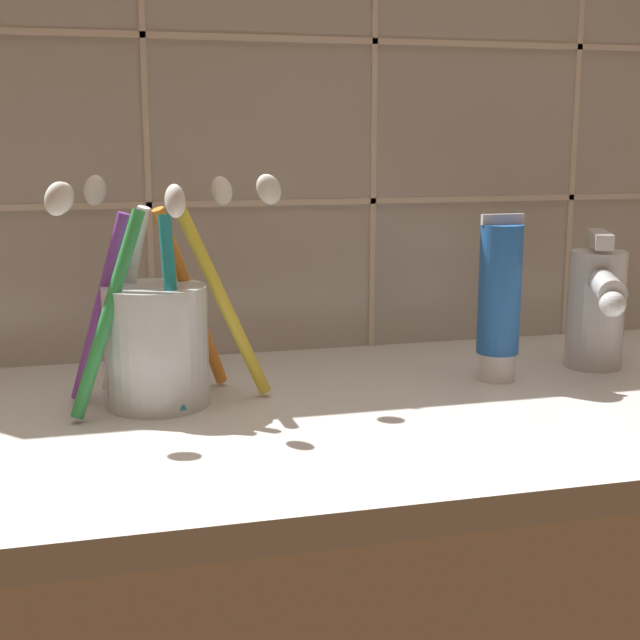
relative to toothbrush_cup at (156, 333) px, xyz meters
The scene contains 5 objects.
sink_counter 19.78cm from the toothbrush_cup, 11.30° to the right, with size 78.53×35.56×2.00cm, color silver.
tile_wall_backsplash 26.66cm from the toothbrush_cup, 37.91° to the left, with size 88.53×1.72×40.13cm.
toothbrush_cup is the anchor object (origin of this frame).
toothpaste_tube 26.43cm from the toothbrush_cup, ahead, with size 3.45×3.29×13.07cm.
sink_faucet 35.69cm from the toothbrush_cup, ahead, with size 6.69×11.61×11.29cm.
Camera 1 is at (-22.59, -58.73, 20.84)cm, focal length 50.00 mm.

